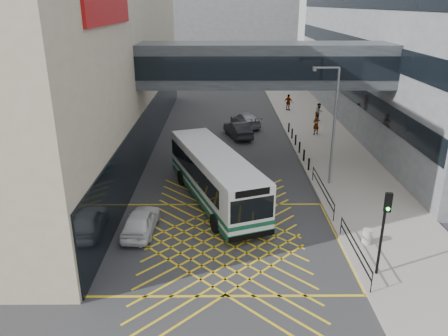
{
  "coord_description": "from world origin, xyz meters",
  "views": [
    {
      "loc": [
        -0.16,
        -19.87,
        11.66
      ],
      "look_at": [
        0.0,
        4.0,
        2.6
      ],
      "focal_mm": 35.0,
      "sensor_mm": 36.0,
      "label": 1
    }
  ],
  "objects_px": {
    "car_silver": "(246,119)",
    "traffic_light": "(384,222)",
    "car_dark": "(238,130)",
    "pedestrian_c": "(288,102)",
    "litter_bin": "(367,237)",
    "street_lamp": "(332,120)",
    "pedestrian_a": "(316,124)",
    "bus": "(214,175)",
    "car_white": "(141,221)",
    "pedestrian_b": "(319,112)"
  },
  "relations": [
    {
      "from": "car_silver",
      "to": "pedestrian_a",
      "type": "xyz_separation_m",
      "value": [
        6.35,
        -3.43,
        0.4
      ]
    },
    {
      "from": "car_dark",
      "to": "pedestrian_c",
      "type": "height_order",
      "value": "pedestrian_c"
    },
    {
      "from": "car_dark",
      "to": "bus",
      "type": "bearing_deg",
      "value": 64.93
    },
    {
      "from": "car_white",
      "to": "litter_bin",
      "type": "distance_m",
      "value": 11.81
    },
    {
      "from": "car_dark",
      "to": "street_lamp",
      "type": "xyz_separation_m",
      "value": [
        5.61,
        -11.41,
        3.88
      ]
    },
    {
      "from": "car_white",
      "to": "litter_bin",
      "type": "relative_size",
      "value": 5.26
    },
    {
      "from": "street_lamp",
      "to": "traffic_light",
      "type": "bearing_deg",
      "value": -92.17
    },
    {
      "from": "car_dark",
      "to": "car_silver",
      "type": "xyz_separation_m",
      "value": [
        0.9,
        3.76,
        0.01
      ]
    },
    {
      "from": "litter_bin",
      "to": "pedestrian_a",
      "type": "xyz_separation_m",
      "value": [
        1.43,
        19.75,
        0.57
      ]
    },
    {
      "from": "pedestrian_a",
      "to": "car_dark",
      "type": "bearing_deg",
      "value": -31.72
    },
    {
      "from": "car_white",
      "to": "pedestrian_c",
      "type": "xyz_separation_m",
      "value": [
        11.99,
        27.91,
        0.4
      ]
    },
    {
      "from": "car_silver",
      "to": "pedestrian_c",
      "type": "bearing_deg",
      "value": -146.98
    },
    {
      "from": "traffic_light",
      "to": "pedestrian_c",
      "type": "bearing_deg",
      "value": 94.01
    },
    {
      "from": "car_silver",
      "to": "traffic_light",
      "type": "height_order",
      "value": "traffic_light"
    },
    {
      "from": "car_dark",
      "to": "pedestrian_b",
      "type": "distance_m",
      "value": 9.99
    },
    {
      "from": "street_lamp",
      "to": "pedestrian_b",
      "type": "distance_m",
      "value": 17.2
    },
    {
      "from": "litter_bin",
      "to": "pedestrian_b",
      "type": "bearing_deg",
      "value": 83.67
    },
    {
      "from": "pedestrian_a",
      "to": "pedestrian_b",
      "type": "height_order",
      "value": "pedestrian_a"
    },
    {
      "from": "litter_bin",
      "to": "traffic_light",
      "type": "bearing_deg",
      "value": -97.18
    },
    {
      "from": "car_white",
      "to": "street_lamp",
      "type": "distance_m",
      "value": 13.76
    },
    {
      "from": "traffic_light",
      "to": "pedestrian_a",
      "type": "height_order",
      "value": "traffic_light"
    },
    {
      "from": "car_white",
      "to": "pedestrian_b",
      "type": "xyz_separation_m",
      "value": [
        14.43,
        23.02,
        0.43
      ]
    },
    {
      "from": "bus",
      "to": "litter_bin",
      "type": "relative_size",
      "value": 14.41
    },
    {
      "from": "car_white",
      "to": "car_silver",
      "type": "xyz_separation_m",
      "value": [
        6.79,
        21.6,
        0.06
      ]
    },
    {
      "from": "street_lamp",
      "to": "car_silver",
      "type": "bearing_deg",
      "value": 105.86
    },
    {
      "from": "bus",
      "to": "pedestrian_b",
      "type": "height_order",
      "value": "bus"
    },
    {
      "from": "pedestrian_b",
      "to": "litter_bin",
      "type": "bearing_deg",
      "value": -133.84
    },
    {
      "from": "traffic_light",
      "to": "pedestrian_c",
      "type": "relative_size",
      "value": 2.25
    },
    {
      "from": "litter_bin",
      "to": "pedestrian_a",
      "type": "bearing_deg",
      "value": 85.85
    },
    {
      "from": "traffic_light",
      "to": "pedestrian_a",
      "type": "distance_m",
      "value": 22.59
    },
    {
      "from": "bus",
      "to": "car_white",
      "type": "bearing_deg",
      "value": -154.06
    },
    {
      "from": "bus",
      "to": "pedestrian_c",
      "type": "xyz_separation_m",
      "value": [
        8.08,
        23.87,
        -0.64
      ]
    },
    {
      "from": "pedestrian_c",
      "to": "car_dark",
      "type": "bearing_deg",
      "value": 92.19
    },
    {
      "from": "bus",
      "to": "pedestrian_b",
      "type": "relative_size",
      "value": 6.17
    },
    {
      "from": "car_silver",
      "to": "pedestrian_a",
      "type": "height_order",
      "value": "pedestrian_a"
    },
    {
      "from": "car_dark",
      "to": "litter_bin",
      "type": "relative_size",
      "value": 5.74
    },
    {
      "from": "car_dark",
      "to": "street_lamp",
      "type": "relative_size",
      "value": 0.59
    },
    {
      "from": "litter_bin",
      "to": "street_lamp",
      "type": "bearing_deg",
      "value": 91.42
    },
    {
      "from": "car_silver",
      "to": "pedestrian_c",
      "type": "height_order",
      "value": "pedestrian_c"
    },
    {
      "from": "bus",
      "to": "traffic_light",
      "type": "bearing_deg",
      "value": -68.17
    },
    {
      "from": "car_dark",
      "to": "pedestrian_b",
      "type": "bearing_deg",
      "value": -165.72
    },
    {
      "from": "car_silver",
      "to": "street_lamp",
      "type": "xyz_separation_m",
      "value": [
        4.71,
        -15.16,
        3.87
      ]
    },
    {
      "from": "litter_bin",
      "to": "pedestrian_a",
      "type": "distance_m",
      "value": 19.81
    },
    {
      "from": "car_white",
      "to": "car_silver",
      "type": "bearing_deg",
      "value": -104.19
    },
    {
      "from": "bus",
      "to": "pedestrian_a",
      "type": "height_order",
      "value": "bus"
    },
    {
      "from": "bus",
      "to": "pedestrian_c",
      "type": "distance_m",
      "value": 25.21
    },
    {
      "from": "pedestrian_b",
      "to": "pedestrian_c",
      "type": "height_order",
      "value": "pedestrian_b"
    },
    {
      "from": "car_silver",
      "to": "bus",
      "type": "bearing_deg",
      "value": 63.25
    },
    {
      "from": "bus",
      "to": "pedestrian_a",
      "type": "distance_m",
      "value": 16.88
    },
    {
      "from": "pedestrian_c",
      "to": "car_silver",
      "type": "bearing_deg",
      "value": 83.91
    }
  ]
}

